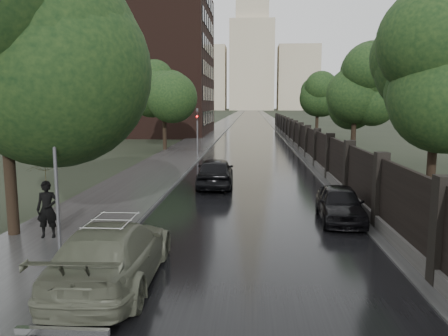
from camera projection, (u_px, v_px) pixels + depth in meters
The scene contains 18 objects.
ground at pixel (247, 281), 10.79m from camera, with size 800.00×800.00×0.00m, color black.
road at pixel (251, 114), 198.39m from camera, with size 8.00×420.00×0.02m, color black.
sidewalk_left at pixel (238, 113), 198.75m from camera, with size 4.00×420.00×0.16m, color #2D2D2D.
verge_right at pixel (263, 114), 198.05m from camera, with size 3.00×420.00×0.08m, color #2D2D2D.
fence_right at pixel (298, 139), 41.97m from camera, with size 0.45×75.72×2.70m.
tree_left_near at pixel (0, 35), 13.29m from camera, with size 5.44×5.44×9.16m.
tree_left_far at pixel (164, 94), 40.14m from camera, with size 4.25×4.25×7.39m.
tree_right_a at pixel (437, 89), 17.50m from camera, with size 4.08×4.08×7.01m.
tree_right_b at pixel (355, 95), 31.32m from camera, with size 4.08×4.08×7.01m.
tree_right_c at pixel (318, 99), 49.10m from camera, with size 4.08×4.08×7.01m.
lamp_post at pixel (55, 164), 12.21m from camera, with size 0.25×0.12×5.11m.
traffic_light at pixel (197, 128), 35.38m from camera, with size 0.16×0.32×4.00m.
brick_building at pixel (124, 64), 61.79m from camera, with size 24.00×18.00×20.00m, color black.
stalinist_tower at pixel (252, 54), 301.42m from camera, with size 92.00×30.00×159.00m.
volga_sedan at pixel (113, 253), 10.55m from camera, with size 2.17×5.34×1.55m, color #545746.
hatchback_left at pixel (215, 172), 22.95m from camera, with size 1.87×4.65×1.59m, color black.
car_right_near at pixel (340, 204), 16.25m from camera, with size 1.57×3.91×1.33m, color black.
pedestrian_umbrella at pixel (46, 179), 13.58m from camera, with size 1.21×1.23×2.83m.
Camera 1 is at (0.08, -10.28, 4.35)m, focal length 35.00 mm.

